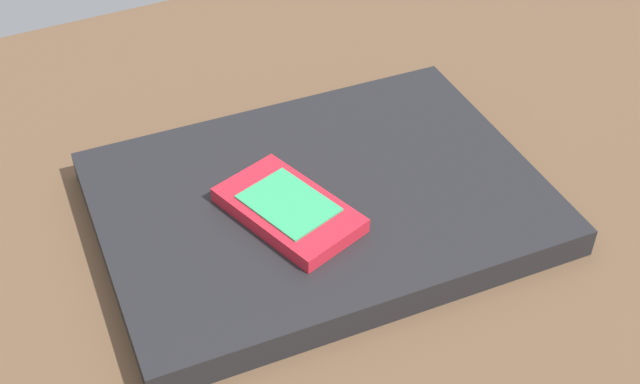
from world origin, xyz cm
name	(u,v)px	position (x,y,z in cm)	size (l,w,h in cm)	color
desk_surface	(303,291)	(0.00, 0.00, 1.50)	(120.00, 80.00, 3.00)	brown
laptop_closed	(320,202)	(-3.70, -4.91, 4.07)	(30.26, 21.97, 2.14)	black
cell_phone_on_laptop	(289,209)	(-0.67, -3.52, 5.71)	(8.18, 10.86, 1.20)	red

